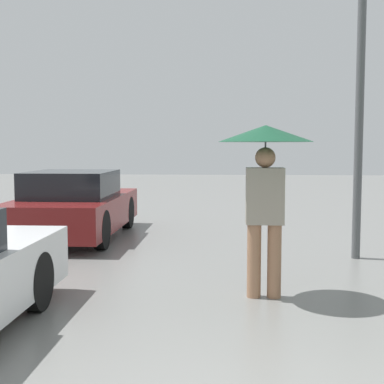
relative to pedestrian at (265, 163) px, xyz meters
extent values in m
cylinder|color=#9E7051|center=(-0.11, 0.00, -1.11)|extent=(0.16, 0.16, 0.85)
cylinder|color=#9E7051|center=(0.11, 0.00, -1.11)|extent=(0.16, 0.16, 0.85)
cube|color=gray|center=(0.00, 0.00, -0.37)|extent=(0.42, 0.25, 0.64)
sphere|color=#9E7051|center=(0.00, 0.00, 0.07)|extent=(0.23, 0.23, 0.23)
cylinder|color=#515456|center=(0.00, 0.00, -0.09)|extent=(0.02, 0.02, 0.67)
cone|color=#14472D|center=(0.00, 0.00, 0.34)|extent=(1.07, 1.07, 0.19)
cylinder|color=black|center=(-2.42, -0.64, -1.22)|extent=(0.18, 0.62, 0.62)
cube|color=maroon|center=(-3.29, 3.88, -1.05)|extent=(1.74, 3.86, 0.60)
cube|color=black|center=(-3.29, 3.69, -0.51)|extent=(1.48, 1.74, 0.48)
cylinder|color=black|center=(-4.08, 5.08, -1.20)|extent=(0.18, 0.66, 0.66)
cylinder|color=black|center=(-2.51, 5.08, -1.20)|extent=(0.18, 0.66, 0.66)
cylinder|color=black|center=(-4.08, 2.69, -1.20)|extent=(0.18, 0.66, 0.66)
cylinder|color=black|center=(-2.51, 2.69, -1.20)|extent=(0.18, 0.66, 0.66)
cylinder|color=#515456|center=(1.57, 2.24, 0.89)|extent=(0.13, 0.13, 4.85)
camera|label=1|loc=(-0.45, -6.04, 0.20)|focal=50.00mm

